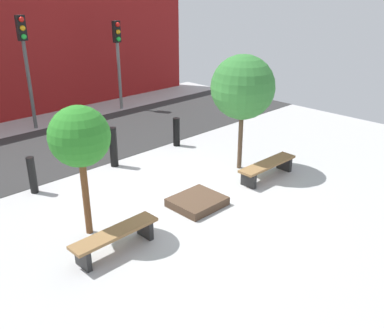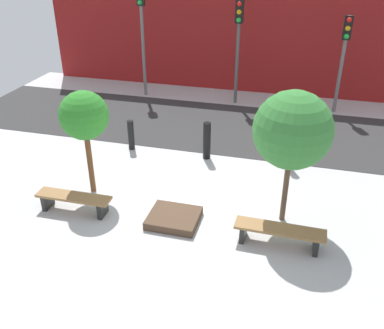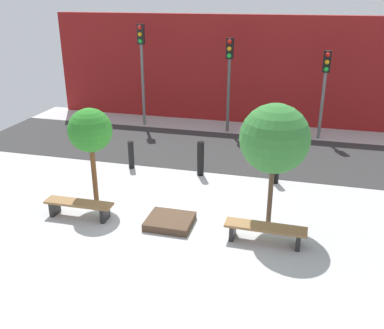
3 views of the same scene
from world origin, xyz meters
TOP-DOWN VIEW (x-y plane):
  - ground_plane at (0.00, 0.00)m, footprint 18.00×18.00m
  - road_strip at (0.00, 4.86)m, footprint 18.00×4.14m
  - building_facade at (0.00, 8.91)m, footprint 16.20×0.50m
  - bench_left at (-2.33, -0.84)m, footprint 1.76×0.43m
  - bench_right at (2.33, -0.84)m, footprint 1.85×0.45m
  - planter_bed at (0.00, -0.64)m, footprint 1.11×0.97m
  - tree_behind_left_bench at (-2.33, 0.08)m, footprint 1.14×1.14m
  - tree_behind_right_bench at (2.33, 0.08)m, footprint 1.63×1.63m
  - bollard_far_left at (-2.30, 2.54)m, footprint 0.18×0.18m
  - bollard_left at (0.00, 2.54)m, footprint 0.21×0.21m
  - bollard_center at (2.30, 2.54)m, footprint 0.21×0.21m
  - traffic_light_west at (-3.61, 7.21)m, footprint 0.28×0.27m
  - traffic_light_mid_west at (0.00, 7.21)m, footprint 0.28×0.27m
  - traffic_light_mid_east at (3.61, 7.21)m, footprint 0.28×0.27m

SIDE VIEW (x-z plane):
  - ground_plane at x=0.00m, z-range 0.00..0.00m
  - road_strip at x=0.00m, z-range 0.00..0.01m
  - planter_bed at x=0.00m, z-range 0.00..0.19m
  - bench_right at x=2.33m, z-range 0.10..0.52m
  - bench_left at x=-2.33m, z-range 0.10..0.52m
  - bollard_center at x=2.30m, z-range 0.00..0.87m
  - bollard_far_left at x=-2.30m, z-range 0.00..0.90m
  - bollard_left at x=0.00m, z-range 0.00..1.09m
  - tree_behind_left_bench at x=-2.33m, z-range 0.70..3.30m
  - tree_behind_right_bench at x=2.33m, z-range 0.68..3.69m
  - building_facade at x=0.00m, z-range 0.00..4.47m
  - traffic_light_mid_east at x=3.61m, z-range 0.65..3.99m
  - traffic_light_mid_west at x=0.00m, z-range 0.70..4.40m
  - traffic_light_west at x=-3.61m, z-range 0.76..4.91m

